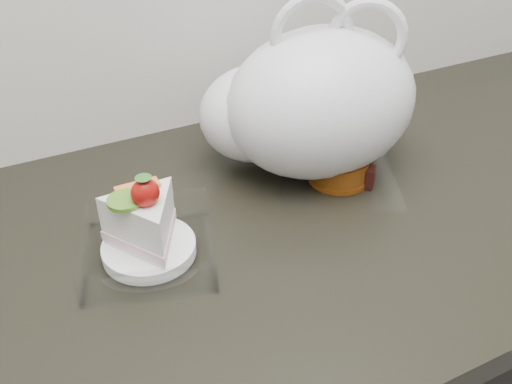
{
  "coord_description": "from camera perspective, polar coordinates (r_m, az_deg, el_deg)",
  "views": [
    {
      "loc": [
        -0.24,
        1.13,
        1.39
      ],
      "look_at": [
        0.05,
        1.71,
        0.94
      ],
      "focal_mm": 40.0,
      "sensor_mm": 36.0,
      "label": 1
    }
  ],
  "objects": [
    {
      "name": "cake_tray",
      "position": [
        0.73,
        -10.82,
        -4.29
      ],
      "size": [
        0.2,
        0.2,
        0.13
      ],
      "rotation": [
        0.0,
        0.0,
        -0.31
      ],
      "color": "white",
      "rests_on": "counter"
    },
    {
      "name": "mooncake_wrap",
      "position": [
        0.88,
        8.36,
        2.09
      ],
      "size": [
        0.24,
        0.23,
        0.04
      ],
      "rotation": [
        0.0,
        0.0,
        -0.27
      ],
      "color": "white",
      "rests_on": "counter"
    },
    {
      "name": "plastic_bag",
      "position": [
        0.87,
        5.24,
        8.8
      ],
      "size": [
        0.38,
        0.33,
        0.28
      ],
      "rotation": [
        0.0,
        0.0,
        -0.38
      ],
      "color": "white",
      "rests_on": "counter"
    }
  ]
}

